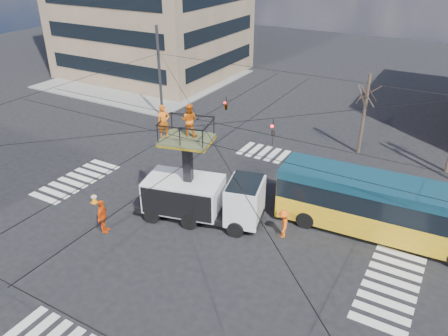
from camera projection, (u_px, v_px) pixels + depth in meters
The scene contains 10 objects.
ground at pixel (205, 224), 24.37m from camera, with size 120.00×120.00×0.00m, color black.
sidewalk_nw at pixel (147, 79), 49.76m from camera, with size 18.00×18.00×0.12m, color slate.
crosswalks at pixel (205, 223), 24.36m from camera, with size 22.40×22.40×0.02m, color silver, non-canonical shape.
overhead_network at pixel (206, 151), 22.73m from camera, with size 24.24×24.24×8.00m.
tree_a at pixel (367, 93), 30.40m from camera, with size 2.00×2.00×6.00m.
utility_truck at pixel (202, 186), 23.87m from camera, with size 7.35×3.98×6.63m.
city_bus at pixel (390, 208), 22.59m from camera, with size 11.79×3.28×3.20m.
traffic_cone at pixel (94, 198), 26.17m from camera, with size 0.36×0.36×0.63m, color orange.
worker_ground at pixel (103, 216), 23.26m from camera, with size 1.15×0.48×1.96m, color #F5530F.
flagger at pixel (283, 224), 22.95m from camera, with size 1.04×0.60×1.61m, color #FF5B10.
Camera 1 is at (10.97, -16.96, 14.02)m, focal length 35.00 mm.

